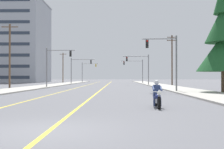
# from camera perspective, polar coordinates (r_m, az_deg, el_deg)

# --- Properties ---
(ground_plane) EXTENTS (400.00, 400.00, 0.00)m
(ground_plane) POSITION_cam_1_polar(r_m,az_deg,el_deg) (8.62, -14.16, -11.31)
(ground_plane) COLOR #5B5B60
(lane_stripe_center) EXTENTS (0.16, 100.00, 0.01)m
(lane_stripe_center) POSITION_cam_1_polar(r_m,az_deg,el_deg) (53.24, -1.17, -2.32)
(lane_stripe_center) COLOR yellow
(lane_stripe_center) RESTS_ON ground
(lane_stripe_left) EXTENTS (0.16, 100.00, 0.01)m
(lane_stripe_left) POSITION_cam_1_polar(r_m,az_deg,el_deg) (53.55, -5.52, -2.30)
(lane_stripe_left) COLOR yellow
(lane_stripe_left) RESTS_ON ground
(sidewalk_kerb_right) EXTENTS (4.40, 110.00, 0.14)m
(sidewalk_kerb_right) POSITION_cam_1_polar(r_m,az_deg,el_deg) (48.88, 10.58, -2.38)
(sidewalk_kerb_right) COLOR #ADA89E
(sidewalk_kerb_right) RESTS_ON ground
(sidewalk_kerb_left) EXTENTS (4.40, 110.00, 0.14)m
(sidewalk_kerb_left) POSITION_cam_1_polar(r_m,az_deg,el_deg) (49.80, -13.58, -2.34)
(sidewalk_kerb_left) COLOR #ADA89E
(sidewalk_kerb_left) RESTS_ON ground
(motorcycle_with_rider) EXTENTS (0.70, 2.19, 1.46)m
(motorcycle_with_rider) POSITION_cam_1_polar(r_m,az_deg,el_deg) (14.74, 9.41, -4.55)
(motorcycle_with_rider) COLOR black
(motorcycle_with_rider) RESTS_ON ground
(traffic_signal_near_right) EXTENTS (3.87, 0.37, 6.20)m
(traffic_signal_near_right) POSITION_cam_1_polar(r_m,az_deg,el_deg) (30.64, 11.36, 3.96)
(traffic_signal_near_right) COLOR slate
(traffic_signal_near_right) RESTS_ON ground
(traffic_signal_near_left) EXTENTS (4.54, 0.37, 6.20)m
(traffic_signal_near_left) POSITION_cam_1_polar(r_m,az_deg,el_deg) (43.76, -11.89, 2.66)
(traffic_signal_near_left) COLOR slate
(traffic_signal_near_left) RESTS_ON ground
(traffic_signal_mid_right) EXTENTS (5.25, 0.41, 6.20)m
(traffic_signal_mid_right) POSITION_cam_1_polar(r_m,az_deg,el_deg) (55.34, 6.09, 2.02)
(traffic_signal_mid_right) COLOR slate
(traffic_signal_mid_right) RESTS_ON ground
(traffic_signal_mid_left) EXTENTS (5.62, 0.39, 6.20)m
(traffic_signal_mid_left) POSITION_cam_1_polar(r_m,az_deg,el_deg) (65.30, -7.11, 1.64)
(traffic_signal_mid_left) COLOR slate
(traffic_signal_mid_left) RESTS_ON ground
(traffic_signal_far_right) EXTENTS (5.75, 0.51, 6.20)m
(traffic_signal_far_right) POSITION_cam_1_polar(r_m,az_deg,el_deg) (70.88, 5.06, 1.47)
(traffic_signal_far_right) COLOR slate
(traffic_signal_far_right) RESTS_ON ground
(traffic_signal_far_left) EXTENTS (5.11, 0.37, 6.20)m
(traffic_signal_far_left) POSITION_cam_1_polar(r_m,az_deg,el_deg) (85.03, -5.27, 1.10)
(traffic_signal_far_left) COLOR slate
(traffic_signal_far_left) RESTS_ON ground
(utility_pole_left_near) EXTENTS (2.35, 0.26, 9.13)m
(utility_pole_left_near) POSITION_cam_1_polar(r_m,az_deg,el_deg) (41.12, -20.61, 3.89)
(utility_pole_left_near) COLOR brown
(utility_pole_left_near) RESTS_ON ground
(utility_pole_right_far) EXTENTS (2.06, 0.26, 10.01)m
(utility_pole_right_far) POSITION_cam_1_polar(r_m,az_deg,el_deg) (55.71, 12.44, 3.28)
(utility_pole_right_far) COLOR #4C3828
(utility_pole_right_far) RESTS_ON ground
(utility_pole_left_far) EXTENTS (1.85, 0.26, 8.48)m
(utility_pole_left_far) POSITION_cam_1_polar(r_m,az_deg,el_deg) (77.44, -10.22, 1.50)
(utility_pole_left_far) COLOR brown
(utility_pole_left_far) RESTS_ON ground
(conifer_tree_right_verge_near) EXTENTS (5.40, 5.40, 11.88)m
(conifer_tree_right_verge_near) POSITION_cam_1_polar(r_m,az_deg,el_deg) (29.83, 22.30, 6.85)
(conifer_tree_right_verge_near) COLOR #4C3828
(conifer_tree_right_verge_near) RESTS_ON ground
(apartment_building_far_left_block) EXTENTS (21.81, 19.24, 26.19)m
(apartment_building_far_left_block) POSITION_cam_1_polar(r_m,az_deg,el_deg) (95.00, -20.30, 6.40)
(apartment_building_far_left_block) COLOR #999EA8
(apartment_building_far_left_block) RESTS_ON ground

